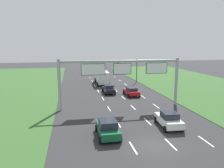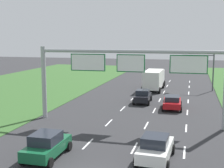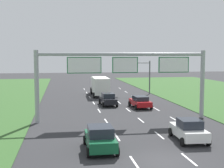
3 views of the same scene
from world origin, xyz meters
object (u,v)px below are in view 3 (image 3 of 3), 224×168
car_mid_lane (140,102)px  sign_gantry (125,71)px  car_lead_silver (189,130)px  car_far_ahead (108,99)px  box_truck (100,85)px  car_near_red (100,138)px  traffic_light_mast (139,71)px

car_mid_lane → sign_gantry: 8.81m
car_lead_silver → car_far_ahead: bearing=104.6°
car_far_ahead → box_truck: size_ratio=0.48×
car_lead_silver → car_far_ahead: car_lead_silver is taller
car_lead_silver → sign_gantry: 9.83m
car_near_red → box_truck: (3.58, 29.26, 0.80)m
car_mid_lane → sign_gantry: bearing=-118.8°
car_near_red → car_mid_lane: size_ratio=0.99×
car_far_ahead → sign_gantry: 10.29m
car_far_ahead → traffic_light_mast: traffic_light_mast is taller
car_near_red → car_far_ahead: size_ratio=1.02×
car_lead_silver → traffic_light_mast: (3.22, 28.62, 3.04)m
box_truck → traffic_light_mast: (6.61, 0.64, 2.22)m
car_mid_lane → car_lead_silver: bearing=-93.0°
sign_gantry → car_near_red: bearing=-110.9°
traffic_light_mast → car_near_red: bearing=-108.8°
car_lead_silver → car_mid_lane: 15.23m
car_near_red → car_far_ahead: (3.39, 18.97, -0.05)m
car_mid_lane → box_truck: bearing=102.7°
box_truck → car_mid_lane: bearing=-73.7°
car_far_ahead → sign_gantry: sign_gantry is taller
car_near_red → box_truck: 29.49m
car_mid_lane → box_truck: box_truck is taller
car_mid_lane → sign_gantry: size_ratio=0.24×
car_lead_silver → car_mid_lane: (0.10, 15.23, -0.07)m
car_far_ahead → sign_gantry: bearing=-90.3°
box_truck → car_far_ahead: bearing=-90.0°
sign_gantry → traffic_light_mast: bearing=72.2°
sign_gantry → traffic_light_mast: 21.39m
car_near_red → traffic_light_mast: size_ratio=0.74×
car_mid_lane → car_far_ahead: bearing=143.6°
car_lead_silver → car_near_red: bearing=-166.4°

